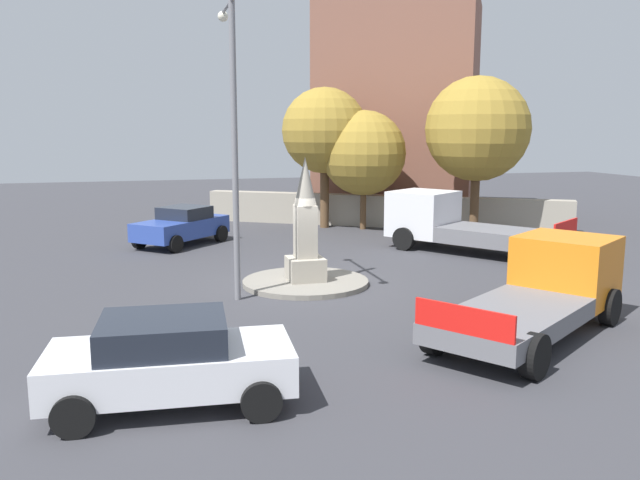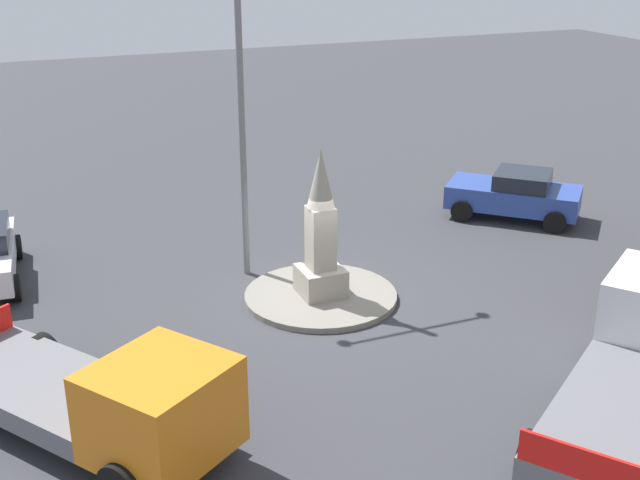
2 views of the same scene
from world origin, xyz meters
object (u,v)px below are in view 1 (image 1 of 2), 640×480
object	(u,v)px
truck_orange_passing	(546,288)
tree_mid_cluster	(477,129)
car_blue_waiting	(182,226)
car_white_near_island	(169,359)
streetlamp	(234,111)
truck_white_parked_left	(455,224)
tree_near_wall	(364,153)
corner_building	(400,108)
tree_far_corner	(325,131)
monument	(305,230)

from	to	relation	value
truck_orange_passing	tree_mid_cluster	size ratio (longest dim) A/B	0.92
car_blue_waiting	car_white_near_island	distance (m)	14.98
streetlamp	truck_white_parked_left	size ratio (longest dim) A/B	1.25
truck_orange_passing	tree_near_wall	xyz separation A→B (m)	(-14.93, 0.89, 2.41)
corner_building	tree_mid_cluster	bearing A→B (deg)	4.27
car_blue_waiting	tree_mid_cluster	world-z (taller)	tree_mid_cluster
truck_white_parked_left	tree_mid_cluster	distance (m)	5.40
tree_mid_cluster	tree_far_corner	distance (m)	6.55
car_white_near_island	tree_far_corner	xyz separation A→B (m)	(-17.79, 7.58, 3.53)
truck_white_parked_left	tree_near_wall	world-z (taller)	tree_near_wall
car_blue_waiting	car_white_near_island	world-z (taller)	car_white_near_island
truck_white_parked_left	tree_mid_cluster	xyz separation A→B (m)	(-3.34, 2.57, 3.38)
truck_white_parked_left	monument	bearing A→B (deg)	-60.76
tree_mid_cluster	corner_building	bearing A→B (deg)	-175.73
streetlamp	tree_far_corner	xyz separation A→B (m)	(-11.51, 5.58, -0.54)
car_blue_waiting	truck_orange_passing	bearing A→B (deg)	28.64
monument	corner_building	xyz separation A→B (m)	(-14.20, 8.55, 3.84)
streetlamp	car_blue_waiting	xyz separation A→B (m)	(-8.66, -0.89, -4.09)
truck_orange_passing	corner_building	distance (m)	20.66
tree_near_wall	tree_far_corner	bearing A→B (deg)	-121.04
monument	car_white_near_island	distance (m)	8.52
car_white_near_island	corner_building	size ratio (longest dim) A/B	0.37
car_white_near_island	truck_orange_passing	size ratio (longest dim) A/B	0.66
truck_white_parked_left	tree_near_wall	xyz separation A→B (m)	(-5.81, -1.53, 2.35)
tree_near_wall	corner_building	bearing A→B (deg)	143.11
car_blue_waiting	truck_orange_passing	size ratio (longest dim) A/B	0.66
truck_orange_passing	truck_white_parked_left	xyz separation A→B (m)	(-9.12, 2.41, 0.06)
truck_white_parked_left	tree_far_corner	world-z (taller)	tree_far_corner
monument	tree_near_wall	distance (m)	10.83
truck_orange_passing	tree_near_wall	distance (m)	15.15
monument	car_white_near_island	xyz separation A→B (m)	(7.42, -4.11, -0.81)
corner_building	tree_near_wall	world-z (taller)	corner_building
monument	tree_mid_cluster	size ratio (longest dim) A/B	0.53
monument	tree_near_wall	size ratio (longest dim) A/B	0.67
monument	truck_white_parked_left	size ratio (longest dim) A/B	0.54
tree_near_wall	tree_mid_cluster	distance (m)	4.89
monument	corner_building	size ratio (longest dim) A/B	0.32
streetlamp	tree_mid_cluster	xyz separation A→B (m)	(-8.13, 11.19, -0.46)
tree_far_corner	tree_near_wall	bearing A→B (deg)	58.96
streetlamp	tree_near_wall	size ratio (longest dim) A/B	1.54
car_blue_waiting	tree_mid_cluster	xyz separation A→B (m)	(0.53, 12.08, 3.63)
car_white_near_island	tree_far_corner	bearing A→B (deg)	156.93
streetlamp	tree_far_corner	world-z (taller)	streetlamp
car_blue_waiting	tree_mid_cluster	distance (m)	12.63
car_blue_waiting	tree_near_wall	xyz separation A→B (m)	(-1.94, 7.98, 2.60)
truck_orange_passing	tree_near_wall	size ratio (longest dim) A/B	1.16
corner_building	tree_near_wall	bearing A→B (deg)	-36.89
monument	car_blue_waiting	bearing A→B (deg)	-158.27
truck_white_parked_left	car_blue_waiting	bearing A→B (deg)	-112.16
tree_near_wall	truck_white_parked_left	bearing A→B (deg)	14.73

